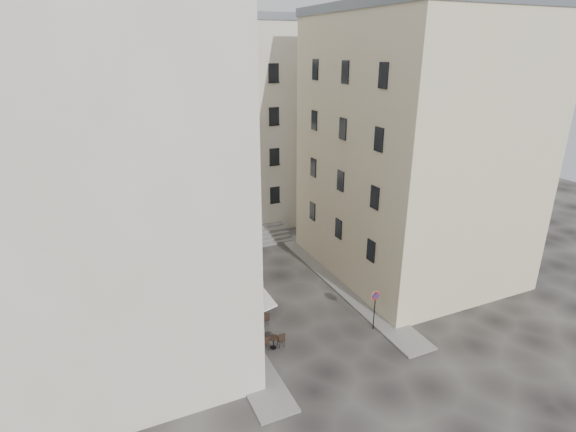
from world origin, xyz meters
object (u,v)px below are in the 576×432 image
no_parking_sign (375,303)px  bistro_table_b (258,320)px  pedestrian (249,308)px  bistro_table_a (273,341)px

no_parking_sign → bistro_table_b: (-6.23, 3.07, -1.37)m
no_parking_sign → pedestrian: 7.62m
bistro_table_b → pedestrian: bearing=113.3°
no_parking_sign → pedestrian: size_ratio=1.35×
bistro_table_b → pedestrian: pedestrian is taller
no_parking_sign → pedestrian: bearing=147.3°
bistro_table_a → pedestrian: (-0.33, 3.03, 0.49)m
pedestrian → bistro_table_b: bearing=83.3°
bistro_table_a → bistro_table_b: size_ratio=1.00×
pedestrian → bistro_table_a: bearing=66.3°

